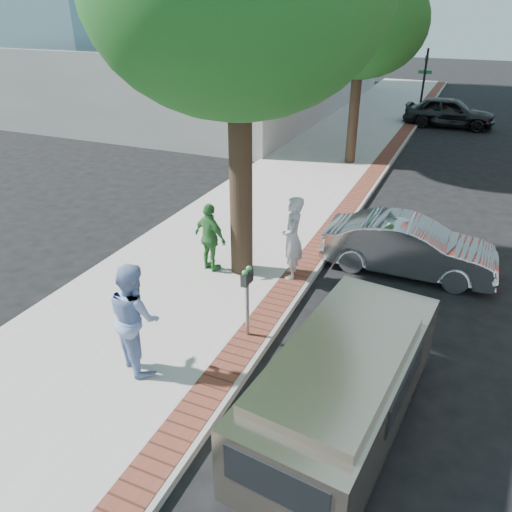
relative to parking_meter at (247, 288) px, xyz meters
The scene contains 14 objects.
ground 1.44m from the parking_meter, 143.04° to the left, with size 120.00×120.00×0.00m, color black.
sidewalk 8.81m from the parking_meter, 104.11° to the left, with size 5.00×60.00×0.15m, color #9E9991.
brick_strip 8.54m from the parking_meter, 89.53° to the left, with size 0.60×60.00×0.01m, color brown.
curb 8.56m from the parking_meter, 87.16° to the left, with size 0.10×60.00×0.15m, color gray.
office_base 26.30m from the parking_meter, 121.24° to the left, with size 18.20×22.20×4.00m, color gray.
signal_near 22.50m from the parking_meter, 89.31° to the left, with size 0.70×0.15×3.80m.
tree_far 13.18m from the parking_meter, 95.18° to the left, with size 4.80×4.80×7.14m.
parking_meter is the anchor object (origin of this frame).
person_gray 2.57m from the parking_meter, 90.73° to the left, with size 0.72×0.47×1.97m, color #B1B2B6.
person_officer 2.10m from the parking_meter, 131.59° to the right, with size 0.97×0.76×2.01m, color #8197C7.
person_green 2.84m from the parking_meter, 132.46° to the left, with size 0.99×0.41×1.68m, color #397E3A.
sedan_silver 4.84m from the parking_meter, 60.29° to the left, with size 1.42×4.07×1.34m, color #AFB0B6.
bg_car 21.62m from the parking_meter, 84.98° to the left, with size 1.85×4.59×1.56m, color black.
van 2.67m from the parking_meter, 31.30° to the right, with size 2.16×4.57×1.63m.
Camera 1 is at (3.99, -7.71, 5.92)m, focal length 35.00 mm.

